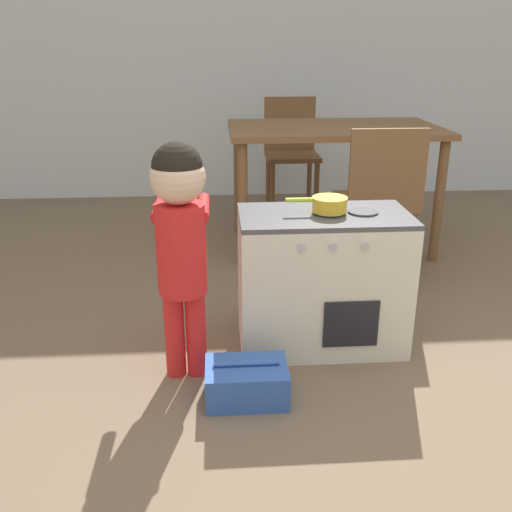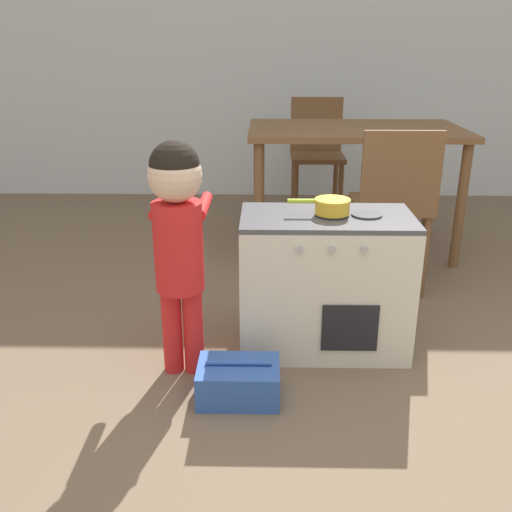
{
  "view_description": "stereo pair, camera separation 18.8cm",
  "coord_description": "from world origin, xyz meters",
  "px_view_note": "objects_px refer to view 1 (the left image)",
  "views": [
    {
      "loc": [
        -0.52,
        -1.18,
        1.23
      ],
      "look_at": [
        -0.37,
        0.89,
        0.43
      ],
      "focal_mm": 40.0,
      "sensor_mm": 36.0,
      "label": 1
    },
    {
      "loc": [
        -0.33,
        -1.19,
        1.23
      ],
      "look_at": [
        -0.37,
        0.89,
        0.43
      ],
      "focal_mm": 40.0,
      "sensor_mm": 36.0,
      "label": 2
    }
  ],
  "objects_px": {
    "child_figure": "(180,228)",
    "toy_basket": "(246,382)",
    "dining_chair_near": "(378,201)",
    "dining_chair_far": "(291,152)",
    "play_kitchen": "(322,280)",
    "dining_table": "(334,143)",
    "toy_pot": "(329,203)"
  },
  "relations": [
    {
      "from": "toy_pot",
      "to": "dining_table",
      "type": "xyz_separation_m",
      "value": [
        0.26,
        1.22,
        0.03
      ]
    },
    {
      "from": "play_kitchen",
      "to": "child_figure",
      "type": "xyz_separation_m",
      "value": [
        -0.56,
        -0.2,
        0.31
      ]
    },
    {
      "from": "dining_chair_near",
      "to": "dining_chair_far",
      "type": "bearing_deg",
      "value": 101.31
    },
    {
      "from": "child_figure",
      "to": "dining_chair_far",
      "type": "xyz_separation_m",
      "value": [
        0.68,
        2.13,
        -0.13
      ]
    },
    {
      "from": "toy_basket",
      "to": "dining_chair_far",
      "type": "height_order",
      "value": "dining_chair_far"
    },
    {
      "from": "dining_chair_far",
      "to": "dining_chair_near",
      "type": "bearing_deg",
      "value": 101.31
    },
    {
      "from": "toy_pot",
      "to": "dining_chair_far",
      "type": "xyz_separation_m",
      "value": [
        0.1,
        1.92,
        -0.16
      ]
    },
    {
      "from": "dining_chair_near",
      "to": "play_kitchen",
      "type": "bearing_deg",
      "value": -123.53
    },
    {
      "from": "child_figure",
      "to": "toy_pot",
      "type": "bearing_deg",
      "value": 19.42
    },
    {
      "from": "child_figure",
      "to": "toy_basket",
      "type": "bearing_deg",
      "value": -39.99
    },
    {
      "from": "play_kitchen",
      "to": "child_figure",
      "type": "distance_m",
      "value": 0.67
    },
    {
      "from": "toy_pot",
      "to": "toy_basket",
      "type": "xyz_separation_m",
      "value": [
        -0.35,
        -0.39,
        -0.55
      ]
    },
    {
      "from": "dining_chair_far",
      "to": "play_kitchen",
      "type": "bearing_deg",
      "value": 86.56
    },
    {
      "from": "play_kitchen",
      "to": "dining_table",
      "type": "height_order",
      "value": "dining_table"
    },
    {
      "from": "dining_table",
      "to": "dining_chair_near",
      "type": "distance_m",
      "value": 0.67
    },
    {
      "from": "child_figure",
      "to": "dining_chair_near",
      "type": "distance_m",
      "value": 1.23
    },
    {
      "from": "play_kitchen",
      "to": "toy_basket",
      "type": "relative_size",
      "value": 2.31
    },
    {
      "from": "toy_basket",
      "to": "dining_table",
      "type": "xyz_separation_m",
      "value": [
        0.61,
        1.61,
        0.58
      ]
    },
    {
      "from": "dining_chair_far",
      "to": "dining_table",
      "type": "bearing_deg",
      "value": 102.75
    },
    {
      "from": "dining_table",
      "to": "dining_chair_near",
      "type": "xyz_separation_m",
      "value": [
        0.11,
        -0.64,
        -0.18
      ]
    },
    {
      "from": "dining_table",
      "to": "dining_chair_near",
      "type": "relative_size",
      "value": 1.48
    },
    {
      "from": "toy_pot",
      "to": "child_figure",
      "type": "height_order",
      "value": "child_figure"
    },
    {
      "from": "play_kitchen",
      "to": "toy_basket",
      "type": "bearing_deg",
      "value": -130.93
    },
    {
      "from": "toy_pot",
      "to": "toy_basket",
      "type": "relative_size",
      "value": 0.83
    },
    {
      "from": "dining_table",
      "to": "dining_chair_far",
      "type": "xyz_separation_m",
      "value": [
        -0.16,
        0.71,
        -0.18
      ]
    },
    {
      "from": "dining_chair_near",
      "to": "child_figure",
      "type": "bearing_deg",
      "value": -140.39
    },
    {
      "from": "child_figure",
      "to": "toy_basket",
      "type": "relative_size",
      "value": 3.07
    },
    {
      "from": "child_figure",
      "to": "dining_chair_near",
      "type": "bearing_deg",
      "value": 39.61
    },
    {
      "from": "toy_basket",
      "to": "dining_chair_far",
      "type": "bearing_deg",
      "value": 78.92
    },
    {
      "from": "play_kitchen",
      "to": "dining_table",
      "type": "distance_m",
      "value": 1.3
    },
    {
      "from": "play_kitchen",
      "to": "child_figure",
      "type": "bearing_deg",
      "value": -160.19
    },
    {
      "from": "play_kitchen",
      "to": "child_figure",
      "type": "height_order",
      "value": "child_figure"
    }
  ]
}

